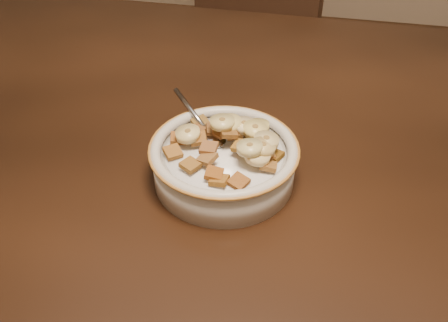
% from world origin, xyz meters
% --- Properties ---
extents(table, '(1.41, 0.91, 0.04)m').
position_xyz_m(table, '(0.00, 0.00, 0.73)').
color(table, black).
rests_on(table, floor).
extents(chair, '(0.49, 0.49, 0.90)m').
position_xyz_m(chair, '(-0.17, 0.68, 0.45)').
color(chair, black).
rests_on(chair, floor).
extents(cereal_bowl, '(0.18, 0.18, 0.04)m').
position_xyz_m(cereal_bowl, '(-0.07, -0.09, 0.77)').
color(cereal_bowl, beige).
rests_on(cereal_bowl, table).
extents(milk, '(0.15, 0.15, 0.00)m').
position_xyz_m(milk, '(-0.07, -0.09, 0.79)').
color(milk, white).
rests_on(milk, cereal_bowl).
extents(spoon, '(0.05, 0.05, 0.01)m').
position_xyz_m(spoon, '(-0.09, -0.07, 0.80)').
color(spoon, gray).
rests_on(spoon, cereal_bowl).
extents(cereal_square_0, '(0.02, 0.02, 0.01)m').
position_xyz_m(cereal_square_0, '(-0.06, -0.05, 0.81)').
color(cereal_square_0, brown).
rests_on(cereal_square_0, milk).
extents(cereal_square_1, '(0.02, 0.02, 0.01)m').
position_xyz_m(cereal_square_1, '(-0.01, -0.11, 0.80)').
color(cereal_square_1, olive).
rests_on(cereal_square_1, milk).
extents(cereal_square_2, '(0.03, 0.03, 0.01)m').
position_xyz_m(cereal_square_2, '(-0.06, -0.07, 0.81)').
color(cereal_square_2, brown).
rests_on(cereal_square_2, milk).
extents(cereal_square_3, '(0.03, 0.03, 0.01)m').
position_xyz_m(cereal_square_3, '(-0.02, -0.09, 0.80)').
color(cereal_square_3, brown).
rests_on(cereal_square_3, milk).
extents(cereal_square_4, '(0.03, 0.03, 0.01)m').
position_xyz_m(cereal_square_4, '(-0.07, -0.08, 0.82)').
color(cereal_square_4, brown).
rests_on(cereal_square_4, milk).
extents(cereal_square_5, '(0.03, 0.03, 0.01)m').
position_xyz_m(cereal_square_5, '(-0.01, -0.09, 0.80)').
color(cereal_square_5, brown).
rests_on(cereal_square_5, milk).
extents(cereal_square_6, '(0.03, 0.03, 0.01)m').
position_xyz_m(cereal_square_6, '(-0.04, -0.04, 0.80)').
color(cereal_square_6, brown).
rests_on(cereal_square_6, milk).
extents(cereal_square_7, '(0.03, 0.03, 0.01)m').
position_xyz_m(cereal_square_7, '(-0.03, -0.09, 0.81)').
color(cereal_square_7, brown).
rests_on(cereal_square_7, milk).
extents(cereal_square_8, '(0.02, 0.02, 0.01)m').
position_xyz_m(cereal_square_8, '(-0.06, -0.15, 0.80)').
color(cereal_square_8, '#946421').
rests_on(cereal_square_8, milk).
extents(cereal_square_9, '(0.03, 0.03, 0.01)m').
position_xyz_m(cereal_square_9, '(-0.09, -0.06, 0.81)').
color(cereal_square_9, brown).
rests_on(cereal_square_9, milk).
extents(cereal_square_10, '(0.02, 0.02, 0.01)m').
position_xyz_m(cereal_square_10, '(-0.13, -0.08, 0.80)').
color(cereal_square_10, brown).
rests_on(cereal_square_10, milk).
extents(cereal_square_11, '(0.03, 0.03, 0.01)m').
position_xyz_m(cereal_square_11, '(-0.05, -0.06, 0.81)').
color(cereal_square_11, brown).
rests_on(cereal_square_11, milk).
extents(cereal_square_12, '(0.03, 0.03, 0.01)m').
position_xyz_m(cereal_square_12, '(-0.04, -0.15, 0.80)').
color(cereal_square_12, brown).
rests_on(cereal_square_12, milk).
extents(cereal_square_13, '(0.03, 0.03, 0.01)m').
position_xyz_m(cereal_square_13, '(-0.06, -0.07, 0.81)').
color(cereal_square_13, brown).
rests_on(cereal_square_13, milk).
extents(cereal_square_14, '(0.03, 0.03, 0.01)m').
position_xyz_m(cereal_square_14, '(-0.04, -0.06, 0.80)').
color(cereal_square_14, olive).
rests_on(cereal_square_14, milk).
extents(cereal_square_15, '(0.03, 0.03, 0.01)m').
position_xyz_m(cereal_square_15, '(-0.13, -0.11, 0.80)').
color(cereal_square_15, brown).
rests_on(cereal_square_15, milk).
extents(cereal_square_16, '(0.03, 0.03, 0.01)m').
position_xyz_m(cereal_square_16, '(-0.08, -0.07, 0.81)').
color(cereal_square_16, brown).
rests_on(cereal_square_16, milk).
extents(cereal_square_17, '(0.02, 0.02, 0.01)m').
position_xyz_m(cereal_square_17, '(-0.08, -0.11, 0.81)').
color(cereal_square_17, brown).
rests_on(cereal_square_17, milk).
extents(cereal_square_18, '(0.02, 0.02, 0.01)m').
position_xyz_m(cereal_square_18, '(-0.07, -0.06, 0.81)').
color(cereal_square_18, olive).
rests_on(cereal_square_18, milk).
extents(cereal_square_19, '(0.02, 0.02, 0.01)m').
position_xyz_m(cereal_square_19, '(-0.07, -0.14, 0.80)').
color(cereal_square_19, brown).
rests_on(cereal_square_19, milk).
extents(cereal_square_20, '(0.03, 0.03, 0.01)m').
position_xyz_m(cereal_square_20, '(-0.10, -0.08, 0.81)').
color(cereal_square_20, brown).
rests_on(cereal_square_20, milk).
extents(cereal_square_21, '(0.02, 0.02, 0.01)m').
position_xyz_m(cereal_square_21, '(-0.11, -0.06, 0.80)').
color(cereal_square_21, brown).
rests_on(cereal_square_21, milk).
extents(cereal_square_22, '(0.03, 0.02, 0.01)m').
position_xyz_m(cereal_square_22, '(-0.05, -0.09, 0.81)').
color(cereal_square_22, '#8A5D19').
rests_on(cereal_square_22, milk).
extents(cereal_square_23, '(0.03, 0.03, 0.01)m').
position_xyz_m(cereal_square_23, '(-0.10, -0.13, 0.80)').
color(cereal_square_23, brown).
rests_on(cereal_square_23, milk).
extents(cereal_square_24, '(0.03, 0.03, 0.01)m').
position_xyz_m(cereal_square_24, '(-0.11, -0.04, 0.80)').
color(cereal_square_24, brown).
rests_on(cereal_square_24, milk).
extents(cereal_square_25, '(0.03, 0.03, 0.01)m').
position_xyz_m(cereal_square_25, '(-0.06, -0.04, 0.80)').
color(cereal_square_25, '#9D6935').
rests_on(cereal_square_25, milk).
extents(cereal_square_26, '(0.03, 0.03, 0.01)m').
position_xyz_m(cereal_square_26, '(-0.08, -0.12, 0.81)').
color(cereal_square_26, brown).
rests_on(cereal_square_26, milk).
extents(banana_slice_0, '(0.04, 0.04, 0.01)m').
position_xyz_m(banana_slice_0, '(-0.07, -0.06, 0.82)').
color(banana_slice_0, '#F0D078').
rests_on(banana_slice_0, milk).
extents(banana_slice_1, '(0.04, 0.04, 0.01)m').
position_xyz_m(banana_slice_1, '(-0.03, -0.07, 0.82)').
color(banana_slice_1, '#DFC979').
rests_on(banana_slice_1, milk).
extents(banana_slice_2, '(0.04, 0.04, 0.01)m').
position_xyz_m(banana_slice_2, '(-0.03, -0.11, 0.82)').
color(banana_slice_2, '#D7C17E').
rests_on(banana_slice_2, milk).
extents(banana_slice_3, '(0.04, 0.04, 0.01)m').
position_xyz_m(banana_slice_3, '(-0.02, -0.11, 0.81)').
color(banana_slice_3, '#F7D791').
rests_on(banana_slice_3, milk).
extents(banana_slice_4, '(0.04, 0.04, 0.02)m').
position_xyz_m(banana_slice_4, '(-0.03, -0.05, 0.81)').
color(banana_slice_4, '#FCED83').
rests_on(banana_slice_4, milk).
extents(banana_slice_5, '(0.04, 0.03, 0.01)m').
position_xyz_m(banana_slice_5, '(-0.02, -0.09, 0.82)').
color(banana_slice_5, '#C7B97A').
rests_on(banana_slice_5, milk).
extents(banana_slice_6, '(0.04, 0.04, 0.01)m').
position_xyz_m(banana_slice_6, '(-0.12, -0.09, 0.81)').
color(banana_slice_6, '#F3D584').
rests_on(banana_slice_6, milk).
extents(banana_slice_7, '(0.04, 0.04, 0.01)m').
position_xyz_m(banana_slice_7, '(-0.08, -0.07, 0.82)').
color(banana_slice_7, '#E2C474').
rests_on(banana_slice_7, milk).
extents(banana_slice_8, '(0.04, 0.04, 0.01)m').
position_xyz_m(banana_slice_8, '(-0.02, -0.10, 0.82)').
color(banana_slice_8, tan).
rests_on(banana_slice_8, milk).
extents(banana_slice_9, '(0.04, 0.04, 0.01)m').
position_xyz_m(banana_slice_9, '(-0.05, -0.06, 0.82)').
color(banana_slice_9, '#FDE8A6').
rests_on(banana_slice_9, milk).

